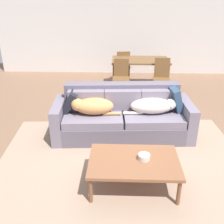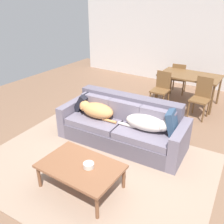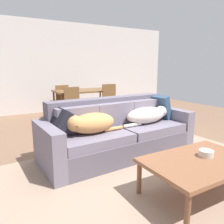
{
  "view_description": "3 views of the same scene",
  "coord_description": "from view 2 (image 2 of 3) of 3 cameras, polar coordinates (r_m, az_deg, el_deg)",
  "views": [
    {
      "loc": [
        -0.2,
        -4.22,
        2.37
      ],
      "look_at": [
        -0.35,
        -0.18,
        0.51
      ],
      "focal_mm": 42.14,
      "sensor_mm": 36.0,
      "label": 1
    },
    {
      "loc": [
        1.89,
        -3.53,
        2.61
      ],
      "look_at": [
        -0.22,
        -0.3,
        0.74
      ],
      "focal_mm": 39.36,
      "sensor_mm": 36.0,
      "label": 2
    },
    {
      "loc": [
        -1.86,
        -2.83,
        1.35
      ],
      "look_at": [
        -0.35,
        -0.15,
        0.72
      ],
      "focal_mm": 35.21,
      "sensor_mm": 36.0,
      "label": 3
    }
  ],
  "objects": [
    {
      "name": "throw_pillow_by_left_arm",
      "position": [
        5.03,
        -6.56,
        2.41
      ],
      "size": [
        0.33,
        0.4,
        0.39
      ],
      "primitive_type": "cube",
      "rotation": [
        0.0,
        0.55,
        0.07
      ],
      "color": "black",
      "rests_on": "couch"
    },
    {
      "name": "bowl_on_coffee_table",
      "position": [
        3.53,
        -5.45,
        -12.21
      ],
      "size": [
        0.15,
        0.15,
        0.07
      ],
      "primitive_type": "cylinder",
      "color": "silver",
      "rests_on": "coffee_table"
    },
    {
      "name": "dining_table",
      "position": [
        6.54,
        17.62,
        7.66
      ],
      "size": [
        1.46,
        0.87,
        0.77
      ],
      "color": "brown",
      "rests_on": "ground"
    },
    {
      "name": "back_partition",
      "position": [
        7.87,
        19.5,
        15.23
      ],
      "size": [
        8.0,
        0.12,
        2.7
      ],
      "primitive_type": "cube",
      "color": "silver",
      "rests_on": "ground"
    },
    {
      "name": "coffee_table",
      "position": [
        3.62,
        -7.3,
        -12.63
      ],
      "size": [
        1.15,
        0.76,
        0.41
      ],
      "color": "brown",
      "rests_on": "ground"
    },
    {
      "name": "dining_chair_near_right",
      "position": [
        5.93,
        20.05,
        3.52
      ],
      "size": [
        0.42,
        0.42,
        0.94
      ],
      "rotation": [
        0.0,
        0.0,
        -0.06
      ],
      "color": "brown",
      "rests_on": "ground"
    },
    {
      "name": "ground_plane",
      "position": [
        4.78,
        4.18,
        -7.32
      ],
      "size": [
        10.0,
        10.0,
        0.0
      ],
      "primitive_type": "plane",
      "color": "brown"
    },
    {
      "name": "dog_on_left_cushion",
      "position": [
        4.71,
        -3.75,
        0.47
      ],
      "size": [
        0.84,
        0.41,
        0.28
      ],
      "rotation": [
        0.0,
        0.0,
        0.06
      ],
      "color": "tan",
      "rests_on": "couch"
    },
    {
      "name": "area_rug",
      "position": [
        4.22,
        -4.12,
        -12.36
      ],
      "size": [
        3.93,
        3.04,
        0.01
      ],
      "primitive_type": "cube",
      "rotation": [
        0.0,
        0.0,
        0.06
      ],
      "color": "#A0856F",
      "rests_on": "ground"
    },
    {
      "name": "throw_pillow_by_right_arm",
      "position": [
        4.29,
        14.03,
        -2.25
      ],
      "size": [
        0.28,
        0.46,
        0.45
      ],
      "primitive_type": "cube",
      "rotation": [
        0.0,
        -0.27,
        0.13
      ],
      "color": "#2F4765",
      "rests_on": "couch"
    },
    {
      "name": "dog_on_right_cushion",
      "position": [
        4.29,
        8.19,
        -2.57
      ],
      "size": [
        0.9,
        0.38,
        0.26
      ],
      "rotation": [
        0.0,
        0.0,
        0.06
      ],
      "color": "beige",
      "rests_on": "couch"
    },
    {
      "name": "dining_chair_far_left",
      "position": [
        7.21,
        15.22,
        7.85
      ],
      "size": [
        0.45,
        0.45,
        0.88
      ],
      "rotation": [
        0.0,
        0.0,
        3.28
      ],
      "color": "brown",
      "rests_on": "ground"
    },
    {
      "name": "couch",
      "position": [
        4.68,
        2.55,
        -3.25
      ],
      "size": [
        2.44,
        1.04,
        0.87
      ],
      "rotation": [
        0.0,
        0.0,
        0.06
      ],
      "color": "#5E5765",
      "rests_on": "ground"
    },
    {
      "name": "dining_chair_near_left",
      "position": [
        6.19,
        11.35,
        5.49
      ],
      "size": [
        0.4,
        0.4,
        0.91
      ],
      "rotation": [
        0.0,
        0.0,
        0.0
      ],
      "color": "brown",
      "rests_on": "ground"
    }
  ]
}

